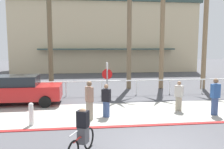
{
  "coord_description": "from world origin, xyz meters",
  "views": [
    {
      "loc": [
        -2.39,
        -7.17,
        3.38
      ],
      "look_at": [
        -0.81,
        6.0,
        1.75
      ],
      "focal_mm": 37.42,
      "sensor_mm": 36.0,
      "label": 1
    }
  ],
  "objects_px": {
    "car_red_1": "(21,90)",
    "bollard_0": "(31,114)",
    "palm_tree_3": "(207,15)",
    "pedestrian_1": "(106,102)",
    "pedestrian_0": "(215,98)",
    "pedestrian_2": "(89,102)",
    "palm_tree_1": "(130,0)",
    "cyclist_red_0": "(82,133)",
    "pedestrian_3": "(179,97)",
    "stop_sign_bike_lane": "(107,80)",
    "palm_tree_0": "(49,5)",
    "palm_tree_2": "(163,10)"
  },
  "relations": [
    {
      "from": "stop_sign_bike_lane",
      "to": "pedestrian_0",
      "type": "bearing_deg",
      "value": -11.48
    },
    {
      "from": "pedestrian_3",
      "to": "stop_sign_bike_lane",
      "type": "bearing_deg",
      "value": 178.0
    },
    {
      "from": "car_red_1",
      "to": "cyclist_red_0",
      "type": "relative_size",
      "value": 2.64
    },
    {
      "from": "bollard_0",
      "to": "palm_tree_3",
      "type": "xyz_separation_m",
      "value": [
        11.71,
        7.41,
        5.24
      ]
    },
    {
      "from": "car_red_1",
      "to": "cyclist_red_0",
      "type": "height_order",
      "value": "car_red_1"
    },
    {
      "from": "palm_tree_2",
      "to": "pedestrian_0",
      "type": "distance_m",
      "value": 9.12
    },
    {
      "from": "stop_sign_bike_lane",
      "to": "palm_tree_3",
      "type": "xyz_separation_m",
      "value": [
        8.3,
        5.86,
        4.08
      ]
    },
    {
      "from": "pedestrian_1",
      "to": "pedestrian_0",
      "type": "bearing_deg",
      "value": -3.28
    },
    {
      "from": "palm_tree_0",
      "to": "palm_tree_3",
      "type": "relative_size",
      "value": 1.12
    },
    {
      "from": "stop_sign_bike_lane",
      "to": "pedestrian_3",
      "type": "distance_m",
      "value": 3.86
    },
    {
      "from": "palm_tree_0",
      "to": "palm_tree_2",
      "type": "height_order",
      "value": "palm_tree_0"
    },
    {
      "from": "palm_tree_2",
      "to": "pedestrian_3",
      "type": "distance_m",
      "value": 8.55
    },
    {
      "from": "palm_tree_3",
      "to": "pedestrian_1",
      "type": "distance_m",
      "value": 11.83
    },
    {
      "from": "car_red_1",
      "to": "pedestrian_3",
      "type": "bearing_deg",
      "value": -15.55
    },
    {
      "from": "bollard_0",
      "to": "pedestrian_2",
      "type": "distance_m",
      "value": 2.54
    },
    {
      "from": "pedestrian_0",
      "to": "pedestrian_3",
      "type": "distance_m",
      "value": 1.73
    },
    {
      "from": "stop_sign_bike_lane",
      "to": "palm_tree_2",
      "type": "bearing_deg",
      "value": 51.96
    },
    {
      "from": "palm_tree_3",
      "to": "car_red_1",
      "type": "bearing_deg",
      "value": -164.49
    },
    {
      "from": "car_red_1",
      "to": "pedestrian_0",
      "type": "height_order",
      "value": "pedestrian_0"
    },
    {
      "from": "cyclist_red_0",
      "to": "pedestrian_2",
      "type": "xyz_separation_m",
      "value": [
        0.3,
        3.38,
        0.15
      ]
    },
    {
      "from": "car_red_1",
      "to": "pedestrian_3",
      "type": "xyz_separation_m",
      "value": [
        8.49,
        -2.36,
        -0.15
      ]
    },
    {
      "from": "palm_tree_1",
      "to": "palm_tree_2",
      "type": "xyz_separation_m",
      "value": [
        2.59,
        -0.16,
        -0.75
      ]
    },
    {
      "from": "palm_tree_0",
      "to": "pedestrian_1",
      "type": "bearing_deg",
      "value": -63.26
    },
    {
      "from": "bollard_0",
      "to": "palm_tree_1",
      "type": "bearing_deg",
      "value": 54.33
    },
    {
      "from": "pedestrian_3",
      "to": "pedestrian_1",
      "type": "bearing_deg",
      "value": -170.87
    },
    {
      "from": "pedestrian_1",
      "to": "palm_tree_1",
      "type": "bearing_deg",
      "value": 70.93
    },
    {
      "from": "car_red_1",
      "to": "bollard_0",
      "type": "bearing_deg",
      "value": -70.3
    },
    {
      "from": "bollard_0",
      "to": "pedestrian_0",
      "type": "xyz_separation_m",
      "value": [
        8.59,
        0.5,
        0.34
      ]
    },
    {
      "from": "palm_tree_0",
      "to": "palm_tree_2",
      "type": "relative_size",
      "value": 1.04
    },
    {
      "from": "stop_sign_bike_lane",
      "to": "pedestrian_0",
      "type": "xyz_separation_m",
      "value": [
        5.19,
        -1.05,
        -0.83
      ]
    },
    {
      "from": "bollard_0",
      "to": "pedestrian_3",
      "type": "bearing_deg",
      "value": 11.27
    },
    {
      "from": "palm_tree_2",
      "to": "cyclist_red_0",
      "type": "distance_m",
      "value": 13.65
    },
    {
      "from": "pedestrian_0",
      "to": "pedestrian_2",
      "type": "bearing_deg",
      "value": -179.33
    },
    {
      "from": "palm_tree_1",
      "to": "bollard_0",
      "type": "bearing_deg",
      "value": -125.67
    },
    {
      "from": "palm_tree_1",
      "to": "palm_tree_3",
      "type": "relative_size",
      "value": 1.14
    },
    {
      "from": "palm_tree_0",
      "to": "cyclist_red_0",
      "type": "bearing_deg",
      "value": -77.44
    },
    {
      "from": "palm_tree_3",
      "to": "pedestrian_0",
      "type": "distance_m",
      "value": 9.03
    },
    {
      "from": "car_red_1",
      "to": "pedestrian_1",
      "type": "xyz_separation_m",
      "value": [
        4.64,
        -2.98,
        -0.14
      ]
    },
    {
      "from": "palm_tree_0",
      "to": "stop_sign_bike_lane",
      "type": "bearing_deg",
      "value": -59.68
    },
    {
      "from": "cyclist_red_0",
      "to": "pedestrian_3",
      "type": "distance_m",
      "value": 6.61
    },
    {
      "from": "car_red_1",
      "to": "pedestrian_0",
      "type": "xyz_separation_m",
      "value": [
        9.95,
        -3.29,
        -0.02
      ]
    },
    {
      "from": "palm_tree_3",
      "to": "car_red_1",
      "type": "height_order",
      "value": "palm_tree_3"
    },
    {
      "from": "bollard_0",
      "to": "pedestrian_1",
      "type": "height_order",
      "value": "pedestrian_1"
    },
    {
      "from": "bollard_0",
      "to": "palm_tree_1",
      "type": "xyz_separation_m",
      "value": [
        5.8,
        8.08,
        6.38
      ]
    },
    {
      "from": "stop_sign_bike_lane",
      "to": "pedestrian_1",
      "type": "distance_m",
      "value": 1.21
    },
    {
      "from": "palm_tree_0",
      "to": "pedestrian_3",
      "type": "relative_size",
      "value": 5.69
    },
    {
      "from": "palm_tree_0",
      "to": "pedestrian_1",
      "type": "relative_size",
      "value": 5.63
    },
    {
      "from": "pedestrian_0",
      "to": "cyclist_red_0",
      "type": "bearing_deg",
      "value": -151.74
    },
    {
      "from": "palm_tree_1",
      "to": "pedestrian_3",
      "type": "relative_size",
      "value": 5.77
    },
    {
      "from": "bollard_0",
      "to": "palm_tree_0",
      "type": "distance_m",
      "value": 9.64
    }
  ]
}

